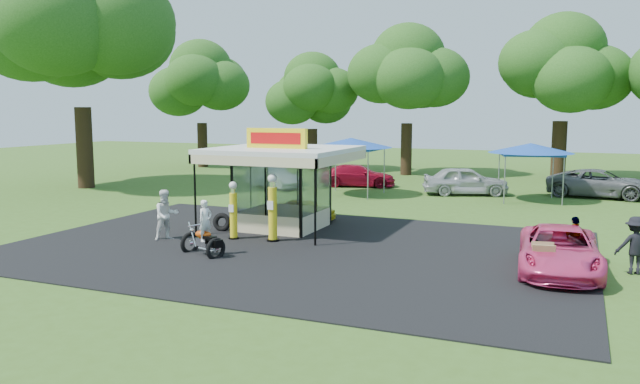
# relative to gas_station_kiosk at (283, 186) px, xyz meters

# --- Properties ---
(ground) EXTENTS (120.00, 120.00, 0.00)m
(ground) POSITION_rel_gas_station_kiosk_xyz_m (2.00, -4.99, -1.78)
(ground) COLOR #3A5A1C
(ground) RESTS_ON ground
(asphalt_apron) EXTENTS (20.00, 14.00, 0.04)m
(asphalt_apron) POSITION_rel_gas_station_kiosk_xyz_m (2.00, -2.99, -1.76)
(asphalt_apron) COLOR black
(asphalt_apron) RESTS_ON ground
(gas_station_kiosk) EXTENTS (5.40, 5.40, 4.18)m
(gas_station_kiosk) POSITION_rel_gas_station_kiosk_xyz_m (0.00, 0.00, 0.00)
(gas_station_kiosk) COLOR white
(gas_station_kiosk) RESTS_ON ground
(gas_pump_left) EXTENTS (0.42, 0.42, 2.23)m
(gas_pump_left) POSITION_rel_gas_station_kiosk_xyz_m (-0.78, -2.65, -0.71)
(gas_pump_left) COLOR black
(gas_pump_left) RESTS_ON ground
(gas_pump_right) EXTENTS (0.48, 0.48, 2.57)m
(gas_pump_right) POSITION_rel_gas_station_kiosk_xyz_m (0.78, -2.44, -0.55)
(gas_pump_right) COLOR black
(gas_pump_right) RESTS_ON ground
(motorcycle) EXTENTS (1.76, 1.25, 1.99)m
(motorcycle) POSITION_rel_gas_station_kiosk_xyz_m (-0.32, -5.33, -1.01)
(motorcycle) COLOR black
(motorcycle) RESTS_ON ground
(spare_tires) EXTENTS (0.91, 0.60, 0.76)m
(spare_tires) POSITION_rel_gas_station_kiosk_xyz_m (-2.08, -1.38, -1.41)
(spare_tires) COLOR black
(spare_tires) RESTS_ON ground
(a_frame_sign) EXTENTS (0.65, 0.63, 1.12)m
(a_frame_sign) POSITION_rel_gas_station_kiosk_xyz_m (10.40, -4.28, -1.22)
(a_frame_sign) COLOR #593819
(a_frame_sign) RESTS_ON ground
(kiosk_car) EXTENTS (2.82, 1.13, 0.96)m
(kiosk_car) POSITION_rel_gas_station_kiosk_xyz_m (-0.00, 2.21, -1.30)
(kiosk_car) COLOR yellow
(kiosk_car) RESTS_ON ground
(pink_sedan) EXTENTS (2.67, 5.17, 1.39)m
(pink_sedan) POSITION_rel_gas_station_kiosk_xyz_m (10.81, -3.08, -1.09)
(pink_sedan) COLOR #E83F7E
(pink_sedan) RESTS_ON ground
(spectator_west) EXTENTS (1.14, 1.19, 1.93)m
(spectator_west) POSITION_rel_gas_station_kiosk_xyz_m (-3.09, -3.69, -0.82)
(spectator_west) COLOR white
(spectator_west) RESTS_ON ground
(spectator_east_a) EXTENTS (1.27, 0.92, 1.75)m
(spectator_east_a) POSITION_rel_gas_station_kiosk_xyz_m (12.90, -2.32, -0.91)
(spectator_east_a) COLOR black
(spectator_east_a) RESTS_ON ground
(spectator_east_b) EXTENTS (1.00, 0.78, 1.58)m
(spectator_east_b) POSITION_rel_gas_station_kiosk_xyz_m (11.23, -1.96, -0.99)
(spectator_east_b) COLOR gray
(spectator_east_b) RESTS_ON ground
(bg_car_a) EXTENTS (4.38, 3.29, 1.38)m
(bg_car_a) POSITION_rel_gas_station_kiosk_xyz_m (-6.56, 11.94, -1.09)
(bg_car_a) COLOR silver
(bg_car_a) RESTS_ON ground
(bg_car_b) EXTENTS (5.16, 3.04, 1.40)m
(bg_car_b) POSITION_rel_gas_station_kiosk_xyz_m (-1.92, 14.82, -1.08)
(bg_car_b) COLOR #A40C26
(bg_car_b) RESTS_ON ground
(bg_car_c) EXTENTS (5.21, 3.44, 1.65)m
(bg_car_c) POSITION_rel_gas_station_kiosk_xyz_m (5.18, 13.46, -0.96)
(bg_car_c) COLOR #ADAEB2
(bg_car_c) RESTS_ON ground
(bg_car_d) EXTENTS (5.91, 3.18, 1.58)m
(bg_car_d) POSITION_rel_gas_station_kiosk_xyz_m (12.35, 15.32, -0.99)
(bg_car_d) COLOR slate
(bg_car_d) RESTS_ON ground
(tent_west) EXTENTS (4.73, 4.73, 3.31)m
(tent_west) POSITION_rel_gas_station_kiosk_xyz_m (-0.95, 10.87, 1.21)
(tent_west) COLOR gray
(tent_west) RESTS_ON ground
(tent_east) EXTENTS (4.48, 4.48, 3.13)m
(tent_east) POSITION_rel_gas_station_kiosk_xyz_m (8.76, 12.39, 1.05)
(tent_east) COLOR gray
(tent_east) RESTS_ON ground
(oak_far_a) EXTENTS (8.92, 8.92, 10.57)m
(oak_far_a) POSITION_rel_gas_station_kiosk_xyz_m (-18.85, 22.76, 4.94)
(oak_far_a) COLOR black
(oak_far_a) RESTS_ON ground
(oak_far_b) EXTENTS (7.79, 7.79, 9.30)m
(oak_far_b) POSITION_rel_gas_station_kiosk_xyz_m (-8.94, 23.75, 4.15)
(oak_far_b) COLOR black
(oak_far_b) RESTS_ON ground
(oak_far_c) EXTENTS (9.35, 9.35, 11.01)m
(oak_far_c) POSITION_rel_gas_station_kiosk_xyz_m (-0.93, 23.09, 5.21)
(oak_far_c) COLOR black
(oak_far_c) RESTS_ON ground
(oak_far_d) EXTENTS (9.58, 9.58, 11.40)m
(oak_far_d) POSITION_rel_gas_station_kiosk_xyz_m (9.80, 24.85, 5.49)
(oak_far_d) COLOR black
(oak_far_d) RESTS_ON ground
(oak_near) EXTENTS (13.01, 13.01, 14.98)m
(oak_near) POSITION_rel_gas_station_kiosk_xyz_m (-17.58, 7.58, 7.61)
(oak_near) COLOR black
(oak_near) RESTS_ON ground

